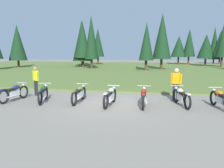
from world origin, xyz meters
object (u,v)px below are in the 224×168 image
object	(u,v)px
motorcycle_olive	(79,94)
motorcycle_red	(144,97)
motorcycle_british_green	(43,93)
motorcycle_cream	(181,97)
motorcycle_navy	(14,92)
rider_checking_bike	(36,79)
motorcycle_orange	(221,99)
rider_with_back_turned	(176,82)
motorcycle_silver	(110,96)

from	to	relation	value
motorcycle_olive	motorcycle_red	distance (m)	3.18
motorcycle_british_green	motorcycle_cream	distance (m)	6.71
motorcycle_british_green	motorcycle_olive	world-z (taller)	same
motorcycle_navy	rider_checking_bike	xyz separation A→B (m)	(0.33, 1.55, 0.51)
motorcycle_orange	rider_checking_bike	distance (m)	9.65
motorcycle_cream	motorcycle_orange	bearing A→B (deg)	-8.60
motorcycle_cream	rider_checking_bike	size ratio (longest dim) A/B	1.23
motorcycle_navy	motorcycle_red	xyz separation A→B (m)	(6.56, 0.10, 0.00)
motorcycle_red	motorcycle_orange	size ratio (longest dim) A/B	1.01
motorcycle_navy	rider_with_back_turned	distance (m)	8.29
motorcycle_silver	motorcycle_red	distance (m)	1.55
motorcycle_silver	motorcycle_red	world-z (taller)	same
motorcycle_olive	rider_with_back_turned	xyz separation A→B (m)	(4.73, 1.34, 0.51)
motorcycle_navy	motorcycle_cream	distance (m)	8.28
motorcycle_silver	motorcycle_orange	size ratio (longest dim) A/B	1.01
motorcycle_orange	rider_with_back_turned	distance (m)	2.28
rider_checking_bike	motorcycle_british_green	bearing A→B (deg)	-49.98
motorcycle_cream	rider_with_back_turned	xyz separation A→B (m)	(-0.15, 1.10, 0.51)
motorcycle_orange	motorcycle_navy	bearing A→B (deg)	-178.48
motorcycle_cream	motorcycle_navy	bearing A→B (deg)	-176.49
motorcycle_navy	motorcycle_olive	world-z (taller)	same
motorcycle_red	motorcycle_orange	distance (m)	3.33
motorcycle_british_green	motorcycle_orange	size ratio (longest dim) A/B	0.98
motorcycle_navy	rider_with_back_turned	size ratio (longest dim) A/B	1.25
motorcycle_navy	motorcycle_olive	distance (m)	3.39
motorcycle_silver	motorcycle_navy	bearing A→B (deg)	179.59
motorcycle_navy	motorcycle_british_green	bearing A→B (deg)	2.52
motorcycle_red	motorcycle_cream	world-z (taller)	same
motorcycle_silver	motorcycle_cream	xyz separation A→B (m)	(3.25, 0.54, 0.00)
motorcycle_red	rider_checking_bike	bearing A→B (deg)	166.92
motorcycle_british_green	rider_checking_bike	distance (m)	1.99
rider_checking_bike	motorcycle_cream	bearing A→B (deg)	-7.46
rider_with_back_turned	rider_checking_bike	bearing A→B (deg)	-179.51
motorcycle_british_green	motorcycle_orange	xyz separation A→B (m)	(8.31, 0.19, 0.00)
motorcycle_silver	motorcycle_cream	distance (m)	3.29
motorcycle_silver	motorcycle_orange	bearing A→B (deg)	3.49
motorcycle_navy	motorcycle_red	bearing A→B (deg)	0.86
motorcycle_olive	rider_checking_bike	size ratio (longest dim) A/B	1.26
motorcycle_navy	motorcycle_olive	size ratio (longest dim) A/B	1.00
motorcycle_cream	rider_checking_bike	xyz separation A→B (m)	(-7.93, 1.04, 0.51)
motorcycle_cream	motorcycle_orange	size ratio (longest dim) A/B	0.99
motorcycle_british_green	motorcycle_silver	world-z (taller)	same
motorcycle_cream	motorcycle_orange	distance (m)	1.64
motorcycle_orange	motorcycle_cream	bearing A→B (deg)	171.40
motorcycle_orange	motorcycle_british_green	bearing A→B (deg)	-178.67
motorcycle_olive	rider_with_back_turned	distance (m)	4.94
motorcycle_british_green	motorcycle_red	world-z (taller)	same
motorcycle_cream	motorcycle_british_green	bearing A→B (deg)	-176.26
motorcycle_british_green	motorcycle_olive	xyz separation A→B (m)	(1.81, 0.20, 0.00)
motorcycle_orange	motorcycle_red	bearing A→B (deg)	-177.20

